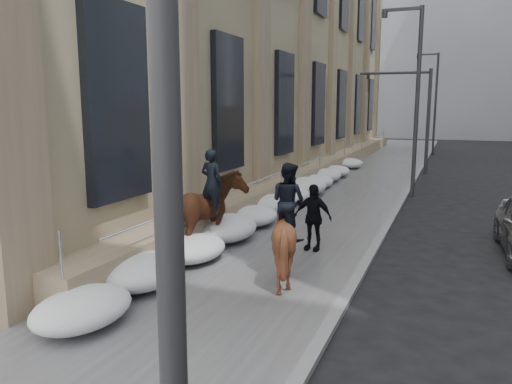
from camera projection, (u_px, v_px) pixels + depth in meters
ground at (206, 301)px, 10.12m from camera, size 140.00×140.00×0.00m
sidewalk at (325, 207)px, 19.27m from camera, size 5.00×80.00×0.12m
curb at (395, 212)px, 18.31m from camera, size 0.24×80.00×0.12m
limestone_building at (282, 18)px, 28.79m from camera, size 6.10×44.00×18.00m
bg_building_mid at (458, 23)px, 61.22m from camera, size 30.00×12.00×28.00m
bg_building_far at (386, 66)px, 76.52m from camera, size 24.00×12.00×20.00m
streetlight_mid at (414, 90)px, 21.16m from camera, size 1.71×0.24×8.00m
streetlight_far at (434, 97)px, 39.48m from camera, size 1.71×0.24×8.00m
traffic_signal at (412, 104)px, 28.83m from camera, size 4.10×0.22×6.00m
snow_bank at (274, 203)px, 17.98m from camera, size 1.70×18.10×0.76m
mounted_horse_left at (208, 211)px, 12.98m from camera, size 1.47×2.60×2.70m
mounted_horse_right at (284, 233)px, 10.90m from camera, size 2.03×2.13×2.59m
pedestrian at (313, 217)px, 13.21m from camera, size 1.08×0.55×1.78m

